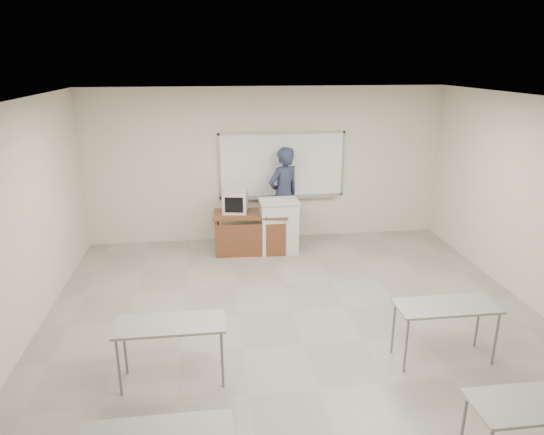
{
  "coord_description": "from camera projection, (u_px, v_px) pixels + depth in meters",
  "views": [
    {
      "loc": [
        -1.1,
        -5.28,
        3.48
      ],
      "look_at": [
        -0.13,
        2.2,
        1.01
      ],
      "focal_mm": 32.0,
      "sensor_mm": 36.0,
      "label": 1
    }
  ],
  "objects": [
    {
      "name": "laptop",
      "position": [
        272.0,
        211.0,
        8.93
      ],
      "size": [
        0.36,
        0.34,
        0.27
      ],
      "rotation": [
        0.0,
        0.0,
        0.26
      ],
      "color": "black",
      "rests_on": "instructor_desk"
    },
    {
      "name": "instructor_desk",
      "position": [
        251.0,
        226.0,
        8.98
      ],
      "size": [
        1.36,
        0.68,
        0.75
      ],
      "rotation": [
        0.0,
        0.0,
        -0.05
      ],
      "color": "brown",
      "rests_on": "floor"
    },
    {
      "name": "student_desks",
      "position": [
        332.0,
        362.0,
        4.71
      ],
      "size": [
        4.4,
        2.2,
        0.73
      ],
      "color": "gray",
      "rests_on": "floor"
    },
    {
      "name": "podium",
      "position": [
        279.0,
        226.0,
        9.06
      ],
      "size": [
        0.72,
        0.52,
        1.01
      ],
      "rotation": [
        0.0,
        0.0,
        0.02
      ],
      "color": "silver",
      "rests_on": "floor"
    },
    {
      "name": "mouse",
      "position": [
        279.0,
        210.0,
        9.13
      ],
      "size": [
        0.1,
        0.07,
        0.04
      ],
      "primitive_type": "ellipsoid",
      "rotation": [
        0.0,
        0.0,
        0.06
      ],
      "color": "#B0B4B9",
      "rests_on": "instructor_desk"
    },
    {
      "name": "presenter",
      "position": [
        284.0,
        195.0,
        9.46
      ],
      "size": [
        0.83,
        0.74,
        1.9
      ],
      "primitive_type": "imported",
      "rotation": [
        0.0,
        0.0,
        3.66
      ],
      "color": "black",
      "rests_on": "floor"
    },
    {
      "name": "whiteboard",
      "position": [
        282.0,
        166.0,
        9.51
      ],
      "size": [
        2.48,
        0.1,
        1.31
      ],
      "color": "white",
      "rests_on": "floor"
    },
    {
      "name": "crt_monitor",
      "position": [
        236.0,
        201.0,
        9.04
      ],
      "size": [
        0.44,
        0.49,
        0.42
      ],
      "rotation": [
        0.0,
        0.0,
        -0.18
      ],
      "color": "beige",
      "rests_on": "instructor_desk"
    },
    {
      "name": "floor",
      "position": [
        304.0,
        345.0,
        6.19
      ],
      "size": [
        7.0,
        8.0,
        0.01
      ],
      "primitive_type": "cube",
      "color": "gray",
      "rests_on": "ground"
    },
    {
      "name": "keyboard",
      "position": [
        270.0,
        199.0,
        8.96
      ],
      "size": [
        0.42,
        0.14,
        0.02
      ],
      "primitive_type": "cube",
      "rotation": [
        0.0,
        0.0,
        0.01
      ],
      "color": "beige",
      "rests_on": "podium"
    }
  ]
}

